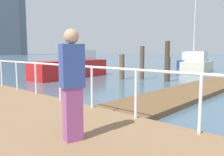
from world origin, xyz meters
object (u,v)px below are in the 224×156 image
at_px(moored_boat_2, 72,67).
at_px(pedestrian_0, 72,83).
at_px(moored_boat_3, 193,62).
at_px(moored_boat_0, 197,65).

xyz_separation_m(moored_boat_2, pedestrian_0, (-7.86, -10.14, 0.58)).
bearing_deg(pedestrian_0, moored_boat_3, 18.58).
xyz_separation_m(moored_boat_0, moored_boat_3, (4.45, 2.28, -0.01)).
bearing_deg(moored_boat_0, pedestrian_0, -163.70).
relative_size(moored_boat_2, pedestrian_0, 3.49).
height_order(moored_boat_0, moored_boat_3, moored_boat_3).
distance_m(moored_boat_0, moored_boat_3, 5.00).
relative_size(moored_boat_0, pedestrian_0, 2.42).
distance_m(moored_boat_3, pedestrian_0, 23.70).
bearing_deg(moored_boat_2, moored_boat_0, -25.67).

